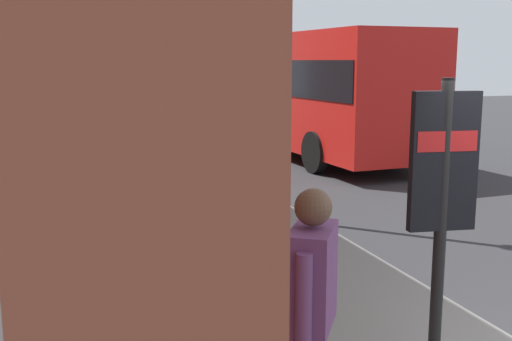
{
  "coord_description": "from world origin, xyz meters",
  "views": [
    {
      "loc": [
        -3.23,
        3.99,
        2.65
      ],
      "look_at": [
        2.77,
        1.98,
        1.53
      ],
      "focal_mm": 43.61,
      "sensor_mm": 36.0,
      "label": 1
    }
  ],
  "objects_px": {
    "bicycle_under_window": "(192,291)",
    "pedestrian_crossing_street": "(312,295)",
    "bicycle_end_of_row": "(149,220)",
    "bicycle_nearest_sign": "(127,206)",
    "bicycle_leaning_wall": "(166,263)",
    "bicycle_by_door": "(160,237)",
    "city_bus": "(300,86)",
    "pedestrian_near_bus": "(228,166)",
    "bicycle_far_end": "(126,193)",
    "street_lamp": "(286,29)",
    "transit_info_sign": "(443,181)"
  },
  "relations": [
    {
      "from": "bicycle_far_end",
      "to": "pedestrian_crossing_street",
      "type": "distance_m",
      "value": 6.76
    },
    {
      "from": "street_lamp",
      "to": "bicycle_far_end",
      "type": "bearing_deg",
      "value": 75.96
    },
    {
      "from": "bicycle_under_window",
      "to": "transit_info_sign",
      "type": "xyz_separation_m",
      "value": [
        -1.39,
        -1.72,
        1.21
      ]
    },
    {
      "from": "bicycle_end_of_row",
      "to": "bicycle_leaning_wall",
      "type": "bearing_deg",
      "value": 176.81
    },
    {
      "from": "bicycle_end_of_row",
      "to": "pedestrian_near_bus",
      "type": "bearing_deg",
      "value": -66.52
    },
    {
      "from": "bicycle_by_door",
      "to": "bicycle_nearest_sign",
      "type": "distance_m",
      "value": 1.81
    },
    {
      "from": "bicycle_under_window",
      "to": "bicycle_by_door",
      "type": "bearing_deg",
      "value": -1.1
    },
    {
      "from": "bicycle_by_door",
      "to": "bicycle_nearest_sign",
      "type": "bearing_deg",
      "value": 5.75
    },
    {
      "from": "bicycle_by_door",
      "to": "city_bus",
      "type": "bearing_deg",
      "value": -31.41
    },
    {
      "from": "bicycle_far_end",
      "to": "pedestrian_crossing_street",
      "type": "height_order",
      "value": "pedestrian_crossing_street"
    },
    {
      "from": "bicycle_under_window",
      "to": "bicycle_end_of_row",
      "type": "relative_size",
      "value": 1.01
    },
    {
      "from": "city_bus",
      "to": "pedestrian_crossing_street",
      "type": "height_order",
      "value": "city_bus"
    },
    {
      "from": "bicycle_under_window",
      "to": "bicycle_by_door",
      "type": "relative_size",
      "value": 1.04
    },
    {
      "from": "pedestrian_near_bus",
      "to": "street_lamp",
      "type": "relative_size",
      "value": 0.31
    },
    {
      "from": "pedestrian_crossing_street",
      "to": "bicycle_far_end",
      "type": "bearing_deg",
      "value": 3.13
    },
    {
      "from": "bicycle_under_window",
      "to": "city_bus",
      "type": "bearing_deg",
      "value": -27.04
    },
    {
      "from": "bicycle_under_window",
      "to": "pedestrian_crossing_street",
      "type": "distance_m",
      "value": 2.19
    },
    {
      "from": "pedestrian_crossing_street",
      "to": "bicycle_by_door",
      "type": "bearing_deg",
      "value": 3.96
    },
    {
      "from": "city_bus",
      "to": "pedestrian_near_bus",
      "type": "distance_m",
      "value": 9.22
    },
    {
      "from": "city_bus",
      "to": "pedestrian_near_bus",
      "type": "height_order",
      "value": "city_bus"
    },
    {
      "from": "bicycle_far_end",
      "to": "pedestrian_near_bus",
      "type": "distance_m",
      "value": 1.99
    },
    {
      "from": "city_bus",
      "to": "bicycle_by_door",
      "type": "bearing_deg",
      "value": 148.59
    },
    {
      "from": "bicycle_leaning_wall",
      "to": "bicycle_end_of_row",
      "type": "bearing_deg",
      "value": -3.19
    },
    {
      "from": "pedestrian_crossing_street",
      "to": "pedestrian_near_bus",
      "type": "bearing_deg",
      "value": -10.48
    },
    {
      "from": "bicycle_end_of_row",
      "to": "street_lamp",
      "type": "relative_size",
      "value": 0.35
    },
    {
      "from": "bicycle_end_of_row",
      "to": "bicycle_by_door",
      "type": "bearing_deg",
      "value": -179.07
    },
    {
      "from": "city_bus",
      "to": "bicycle_far_end",
      "type": "bearing_deg",
      "value": 138.86
    },
    {
      "from": "bicycle_leaning_wall",
      "to": "bicycle_by_door",
      "type": "height_order",
      "value": "same"
    },
    {
      "from": "pedestrian_near_bus",
      "to": "pedestrian_crossing_street",
      "type": "bearing_deg",
      "value": 169.52
    },
    {
      "from": "bicycle_nearest_sign",
      "to": "bicycle_end_of_row",
      "type": "bearing_deg",
      "value": -169.96
    },
    {
      "from": "city_bus",
      "to": "bicycle_nearest_sign",
      "type": "bearing_deg",
      "value": 142.1
    },
    {
      "from": "bicycle_under_window",
      "to": "transit_info_sign",
      "type": "bearing_deg",
      "value": -128.92
    },
    {
      "from": "bicycle_under_window",
      "to": "bicycle_end_of_row",
      "type": "bearing_deg",
      "value": -0.48
    },
    {
      "from": "bicycle_far_end",
      "to": "city_bus",
      "type": "distance_m",
      "value": 9.0
    },
    {
      "from": "bicycle_far_end",
      "to": "street_lamp",
      "type": "xyz_separation_m",
      "value": [
        -0.64,
        -2.55,
        2.63
      ]
    },
    {
      "from": "bicycle_leaning_wall",
      "to": "bicycle_end_of_row",
      "type": "distance_m",
      "value": 1.87
    },
    {
      "from": "bicycle_by_door",
      "to": "city_bus",
      "type": "distance_m",
      "value": 11.13
    },
    {
      "from": "bicycle_under_window",
      "to": "pedestrian_crossing_street",
      "type": "xyz_separation_m",
      "value": [
        -2.06,
        -0.31,
        0.69
      ]
    },
    {
      "from": "bicycle_far_end",
      "to": "transit_info_sign",
      "type": "xyz_separation_m",
      "value": [
        -6.05,
        -1.77,
        1.21
      ]
    },
    {
      "from": "bicycle_nearest_sign",
      "to": "bicycle_far_end",
      "type": "relative_size",
      "value": 0.97
    },
    {
      "from": "bicycle_under_window",
      "to": "street_lamp",
      "type": "bearing_deg",
      "value": -31.8
    },
    {
      "from": "bicycle_far_end",
      "to": "bicycle_nearest_sign",
      "type": "bearing_deg",
      "value": 174.49
    },
    {
      "from": "street_lamp",
      "to": "bicycle_leaning_wall",
      "type": "bearing_deg",
      "value": 140.36
    },
    {
      "from": "bicycle_end_of_row",
      "to": "bicycle_nearest_sign",
      "type": "height_order",
      "value": "same"
    },
    {
      "from": "bicycle_nearest_sign",
      "to": "pedestrian_crossing_street",
      "type": "xyz_separation_m",
      "value": [
        -5.78,
        -0.46,
        0.69
      ]
    },
    {
      "from": "bicycle_leaning_wall",
      "to": "bicycle_under_window",
      "type": "bearing_deg",
      "value": -174.95
    },
    {
      "from": "bicycle_end_of_row",
      "to": "bicycle_far_end",
      "type": "relative_size",
      "value": 0.99
    },
    {
      "from": "city_bus",
      "to": "street_lamp",
      "type": "height_order",
      "value": "street_lamp"
    },
    {
      "from": "pedestrian_near_bus",
      "to": "bicycle_nearest_sign",
      "type": "bearing_deg",
      "value": 75.13
    },
    {
      "from": "bicycle_by_door",
      "to": "pedestrian_crossing_street",
      "type": "height_order",
      "value": "pedestrian_crossing_street"
    }
  ]
}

